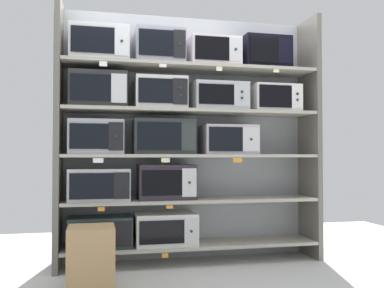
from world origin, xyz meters
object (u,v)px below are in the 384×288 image
(microwave_4, at_px, (96,137))
(microwave_10, at_px, (273,99))
(microwave_0, at_px, (100,232))
(microwave_6, at_px, (228,140))
(microwave_3, at_px, (166,182))
(microwave_12, at_px, (159,48))
(microwave_9, at_px, (218,97))
(microwave_13, at_px, (212,54))
(microwave_7, at_px, (98,90))
(microwave_8, at_px, (160,94))
(microwave_11, at_px, (99,45))
(microwave_1, at_px, (165,229))
(microwave_14, at_px, (264,54))
(shipping_carton, at_px, (91,258))
(microwave_5, at_px, (164,137))
(microwave_2, at_px, (99,185))

(microwave_4, xyz_separation_m, microwave_10, (1.75, -0.00, 0.40))
(microwave_0, distance_m, microwave_6, 1.51)
(microwave_3, xyz_separation_m, microwave_12, (-0.07, -0.00, 1.28))
(microwave_9, xyz_separation_m, microwave_13, (-0.06, -0.00, 0.43))
(microwave_6, distance_m, microwave_7, 1.34)
(microwave_3, relative_size, microwave_8, 1.12)
(microwave_8, relative_size, microwave_10, 1.02)
(microwave_4, xyz_separation_m, microwave_12, (0.58, -0.00, 0.86))
(microwave_7, relative_size, microwave_11, 0.97)
(microwave_1, height_order, microwave_13, microwave_13)
(microwave_11, bearing_deg, microwave_4, 179.94)
(microwave_9, distance_m, microwave_14, 0.66)
(microwave_6, bearing_deg, microwave_11, 179.99)
(microwave_8, xyz_separation_m, shipping_carton, (-0.62, -0.67, -1.38))
(microwave_5, xyz_separation_m, microwave_11, (-0.61, 0.00, 0.86))
(microwave_12, bearing_deg, microwave_3, 0.12)
(microwave_0, bearing_deg, microwave_10, -0.01)
(microwave_0, distance_m, microwave_9, 1.71)
(microwave_4, relative_size, microwave_10, 1.04)
(microwave_11, distance_m, shipping_carton, 1.94)
(microwave_1, xyz_separation_m, microwave_6, (0.63, -0.00, 0.85))
(microwave_12, bearing_deg, microwave_10, -0.02)
(shipping_carton, bearing_deg, microwave_6, 27.02)
(microwave_0, xyz_separation_m, microwave_6, (1.24, 0.00, 0.86))
(microwave_4, distance_m, microwave_10, 1.79)
(microwave_6, height_order, microwave_7, microwave_7)
(microwave_4, xyz_separation_m, microwave_7, (0.02, 0.00, 0.44))
(microwave_3, height_order, microwave_10, microwave_10)
(microwave_1, distance_m, microwave_2, 0.75)
(microwave_13, bearing_deg, microwave_10, -0.01)
(microwave_5, distance_m, microwave_13, 0.96)
(microwave_13, distance_m, shipping_carton, 2.23)
(microwave_7, bearing_deg, microwave_1, -0.00)
(microwave_5, relative_size, microwave_11, 1.07)
(microwave_2, relative_size, microwave_12, 1.20)
(microwave_5, bearing_deg, microwave_8, 179.84)
(microwave_8, xyz_separation_m, microwave_10, (1.15, -0.00, -0.02))
(microwave_10, bearing_deg, microwave_4, 179.98)
(microwave_2, bearing_deg, shipping_carton, -95.16)
(microwave_3, distance_m, microwave_7, 1.07)
(microwave_6, distance_m, microwave_10, 0.63)
(microwave_1, distance_m, microwave_10, 1.68)
(microwave_5, height_order, microwave_9, microwave_9)
(microwave_14, bearing_deg, microwave_7, 179.99)
(microwave_1, bearing_deg, microwave_13, -0.05)
(microwave_3, xyz_separation_m, microwave_14, (1.00, -0.00, 1.28))
(microwave_5, height_order, microwave_10, microwave_10)
(microwave_7, xyz_separation_m, microwave_9, (1.16, -0.00, -0.03))
(microwave_8, distance_m, shipping_carton, 1.66)
(microwave_2, relative_size, microwave_6, 1.04)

